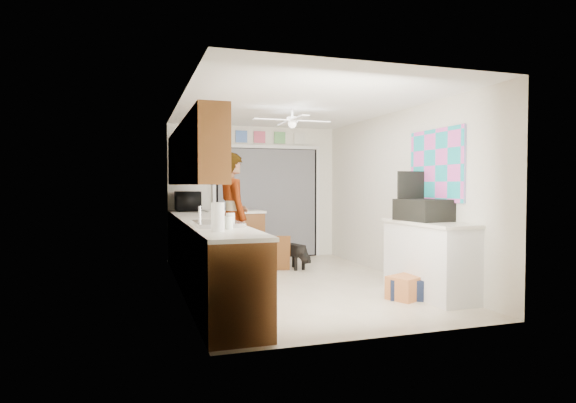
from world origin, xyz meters
TOP-DOWN VIEW (x-y plane):
  - floor at (0.00, 0.00)m, footprint 5.00×5.00m
  - ceiling at (0.00, 0.00)m, footprint 5.00×5.00m
  - wall_back at (0.00, 2.50)m, footprint 3.20×0.00m
  - wall_front at (0.00, -2.50)m, footprint 3.20×0.00m
  - wall_left at (-1.60, 0.00)m, footprint 0.00×5.00m
  - wall_right at (1.60, 0.00)m, footprint 0.00×5.00m
  - left_base_cabinets at (-1.30, 0.00)m, footprint 0.60×4.80m
  - left_countertop at (-1.29, 0.00)m, footprint 0.62×4.80m
  - upper_cabinets at (-1.44, 0.20)m, footprint 0.32×4.00m
  - sink_basin at (-1.29, -1.00)m, footprint 0.50×0.76m
  - faucet at (-1.48, -1.00)m, footprint 0.03×0.03m
  - peninsula_base at (-0.50, 2.00)m, footprint 1.00×0.60m
  - peninsula_top at (-0.50, 2.00)m, footprint 1.04×0.64m
  - back_opening_recess at (0.25, 2.47)m, footprint 2.00×0.06m
  - curtain_panel at (0.25, 2.43)m, footprint 1.90×0.03m
  - door_trim_left at (-0.77, 2.44)m, footprint 0.06×0.04m
  - door_trim_right at (1.27, 2.44)m, footprint 0.06×0.04m
  - door_trim_head at (0.25, 2.44)m, footprint 2.10×0.04m
  - header_frame_0 at (-0.60, 2.47)m, footprint 0.22×0.02m
  - header_frame_1 at (-0.25, 2.47)m, footprint 0.22×0.02m
  - header_frame_2 at (0.10, 2.47)m, footprint 0.22×0.02m
  - header_frame_3 at (0.50, 2.47)m, footprint 0.22×0.02m
  - header_frame_4 at (0.90, 2.47)m, footprint 0.22×0.02m
  - route66_sign at (-0.95, 2.47)m, footprint 0.22×0.02m
  - right_counter_base at (1.35, -1.20)m, footprint 0.50×1.40m
  - right_counter_top at (1.34, -1.20)m, footprint 0.54×1.44m
  - abstract_painting at (1.58, -1.00)m, footprint 0.03×1.15m
  - ceiling_fan at (0.00, 0.20)m, footprint 1.14×1.14m
  - microwave at (-1.28, 2.11)m, footprint 0.42×0.62m
  - cup at (-1.22, -0.75)m, footprint 0.13×0.13m
  - jar_a at (-1.15, -1.06)m, footprint 0.11×0.11m
  - jar_b at (-1.25, -1.47)m, footprint 0.11×0.11m
  - paper_towel_roll at (-1.40, -1.69)m, footprint 0.17×0.17m
  - suitcase at (1.32, -1.11)m, footprint 0.55×0.69m
  - suitcase_rim at (1.32, -1.11)m, footprint 0.50×0.63m
  - suitcase_lid at (1.32, -0.82)m, footprint 0.42×0.08m
  - cardboard_box at (1.00, -1.26)m, footprint 0.55×0.50m
  - navy_crate at (1.00, -1.24)m, footprint 0.51×0.48m
  - cabinet_door_panel at (0.04, 1.04)m, footprint 0.41×0.22m
  - man at (-0.83, 0.39)m, footprint 0.54×0.74m
  - dog at (0.36, 1.14)m, footprint 0.39×0.63m

SIDE VIEW (x-z plane):
  - floor at x=0.00m, z-range 0.00..0.00m
  - navy_crate at x=1.00m, z-range 0.00..0.25m
  - cardboard_box at x=1.00m, z-range 0.00..0.28m
  - dog at x=0.36m, z-range 0.00..0.46m
  - cabinet_door_panel at x=0.04m, z-range 0.00..0.58m
  - left_base_cabinets at x=-1.30m, z-range 0.00..0.90m
  - peninsula_base at x=-0.50m, z-range 0.00..0.90m
  - right_counter_base at x=1.35m, z-range 0.00..0.90m
  - left_countertop at x=-1.29m, z-range 0.90..0.94m
  - peninsula_top at x=-0.50m, z-range 0.90..0.94m
  - right_counter_top at x=1.34m, z-range 0.90..0.94m
  - man at x=-0.83m, z-range 0.00..1.86m
  - sink_basin at x=-1.29m, z-range 0.92..0.98m
  - suitcase_rim at x=1.32m, z-range 0.96..0.98m
  - cup at x=-1.22m, z-range 0.94..1.04m
  - jar_b at x=-1.25m, z-range 0.94..1.07m
  - jar_a at x=-1.15m, z-range 0.94..1.08m
  - faucet at x=-1.48m, z-range 0.94..1.16m
  - back_opening_recess at x=0.25m, z-range 0.00..2.10m
  - door_trim_left at x=-0.77m, z-range 0.00..2.10m
  - door_trim_right at x=1.27m, z-range 0.00..2.10m
  - curtain_panel at x=0.25m, z-range 0.03..2.08m
  - suitcase at x=1.32m, z-range 0.94..1.21m
  - paper_towel_roll at x=-1.40m, z-range 0.94..1.22m
  - microwave at x=-1.28m, z-range 0.94..1.28m
  - wall_back at x=0.00m, z-range -0.35..2.85m
  - wall_front at x=0.00m, z-range -0.35..2.85m
  - wall_left at x=-1.60m, z-range -1.25..3.75m
  - wall_right at x=1.60m, z-range -1.25..3.75m
  - suitcase_lid at x=1.32m, z-range 1.08..1.58m
  - abstract_painting at x=1.58m, z-range 1.17..2.12m
  - upper_cabinets at x=-1.44m, z-range 1.40..2.20m
  - door_trim_head at x=0.25m, z-range 2.09..2.15m
  - header_frame_0 at x=-0.60m, z-range 2.19..2.41m
  - header_frame_1 at x=-0.25m, z-range 2.19..2.41m
  - header_frame_2 at x=0.10m, z-range 2.19..2.41m
  - header_frame_3 at x=0.50m, z-range 2.19..2.41m
  - header_frame_4 at x=0.90m, z-range 2.19..2.41m
  - route66_sign at x=-0.95m, z-range 2.17..2.43m
  - ceiling_fan at x=0.00m, z-range 2.20..2.44m
  - ceiling at x=0.00m, z-range 2.50..2.50m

